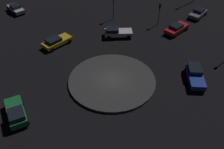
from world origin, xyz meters
TOP-DOWN VIEW (x-y plane):
  - ground_plane at (0.00, 0.00)m, footprint 118.18×118.18m
  - roundabout_island at (0.00, 0.00)m, footprint 11.10×11.10m
  - car_red at (-16.28, 0.13)m, footprint 4.65×2.41m
  - car_green at (11.26, -4.01)m, footprint 3.37×4.65m
  - car_blue at (-7.06, 7.86)m, footprint 4.76×4.17m
  - car_grey at (-23.76, 0.35)m, footprint 4.09×2.14m
  - car_white at (-8.94, -6.46)m, footprint 4.31×4.45m
  - car_yellow at (-0.94, -11.85)m, footprint 4.62×2.34m
  - car_silver at (-3.55, -26.42)m, footprint 2.47×4.46m
  - traffic_light_southwest at (-13.03, -10.68)m, footprint 0.39×0.38m
  - traffic_light_west at (-16.31, -3.47)m, footprint 0.38×0.34m

SIDE VIEW (x-z plane):
  - ground_plane at x=0.00m, z-range 0.00..0.00m
  - roundabout_island at x=0.00m, z-range 0.00..0.31m
  - car_red at x=-16.28m, z-range 0.01..1.45m
  - car_grey at x=-23.76m, z-range 0.02..1.46m
  - car_yellow at x=-0.94m, z-range 0.03..1.46m
  - car_silver at x=-3.55m, z-range 0.04..1.48m
  - car_white at x=-8.94m, z-range 0.02..1.55m
  - car_blue at x=-7.06m, z-range 0.02..1.56m
  - car_green at x=11.26m, z-range 0.02..1.62m
  - traffic_light_west at x=-16.31m, z-range 0.85..4.84m
  - traffic_light_southwest at x=-13.03m, z-range 0.93..5.41m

